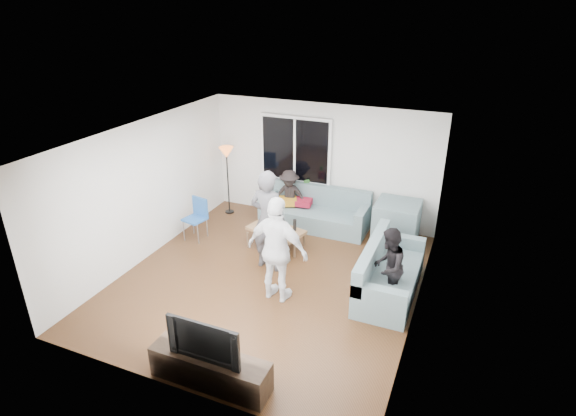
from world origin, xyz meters
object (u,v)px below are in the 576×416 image
at_px(coffee_table, 276,238).
at_px(player_right, 277,250).
at_px(sofa_back_section, 314,209).
at_px(side_chair, 195,220).
at_px(sofa_right_section, 391,269).
at_px(spectator_right, 388,267).
at_px(television, 207,337).
at_px(spectator_back, 289,197).
at_px(tv_console, 210,369).
at_px(floor_lamp, 228,181).
at_px(player_left, 268,221).

bearing_deg(coffee_table, player_right, -64.94).
xyz_separation_m(sofa_back_section, side_chair, (-2.07, -1.46, 0.01)).
xyz_separation_m(sofa_right_section, player_right, (-1.66, -0.90, 0.47)).
height_order(spectator_right, television, spectator_right).
xyz_separation_m(spectator_back, tv_console, (0.91, -4.80, -0.38)).
relative_size(coffee_table, spectator_back, 0.91).
relative_size(player_right, tv_console, 1.12).
relative_size(spectator_back, tv_console, 0.75).
distance_m(coffee_table, spectator_back, 1.26).
xyz_separation_m(sofa_right_section, tv_console, (-1.70, -2.95, -0.20)).
xyz_separation_m(floor_lamp, spectator_right, (4.07, -2.08, -0.12)).
height_order(sofa_right_section, side_chair, side_chair).
bearing_deg(sofa_right_section, television, 150.11).
bearing_deg(side_chair, floor_lamp, 102.64).
distance_m(sofa_back_section, player_right, 2.78).
bearing_deg(sofa_back_section, spectator_right, -46.85).
height_order(side_chair, player_left, player_left).
distance_m(coffee_table, spectator_right, 2.64).
bearing_deg(coffee_table, sofa_right_section, -15.77).
xyz_separation_m(sofa_right_section, spectator_right, (0.00, -0.32, 0.23)).
xyz_separation_m(sofa_right_section, spectator_back, (-2.60, 1.85, 0.18)).
xyz_separation_m(coffee_table, player_right, (0.74, -1.58, 0.70)).
bearing_deg(player_left, coffee_table, -71.21).
bearing_deg(side_chair, television, -41.70).
bearing_deg(player_left, spectator_right, 178.22).
bearing_deg(side_chair, sofa_right_section, 7.61).
xyz_separation_m(side_chair, player_left, (1.86, -0.43, 0.51)).
height_order(spectator_back, tv_console, spectator_back).
relative_size(spectator_right, tv_console, 0.82).
bearing_deg(player_left, tv_console, 104.71).
bearing_deg(tv_console, floor_lamp, 116.74).
bearing_deg(spectator_back, coffee_table, -89.03).
distance_m(player_left, spectator_back, 1.99).
xyz_separation_m(spectator_right, tv_console, (-1.70, -2.63, -0.44)).
xyz_separation_m(sofa_back_section, player_left, (-0.20, -1.89, 0.52)).
relative_size(sofa_right_section, television, 2.01).
height_order(player_left, tv_console, player_left).
xyz_separation_m(spectator_right, television, (-1.70, -2.63, 0.07)).
bearing_deg(sofa_right_section, coffee_table, 74.23).
bearing_deg(spectator_back, spectator_right, -48.67).
distance_m(sofa_right_section, player_right, 1.95).
height_order(player_left, spectator_right, player_left).
distance_m(coffee_table, floor_lamp, 2.08).
height_order(sofa_right_section, tv_console, sofa_right_section).
relative_size(floor_lamp, spectator_back, 1.30).
bearing_deg(spectator_back, sofa_right_section, -44.27).
height_order(spectator_right, tv_console, spectator_right).
bearing_deg(spectator_back, player_left, -87.31).
height_order(coffee_table, floor_lamp, floor_lamp).
distance_m(spectator_right, tv_console, 3.16).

